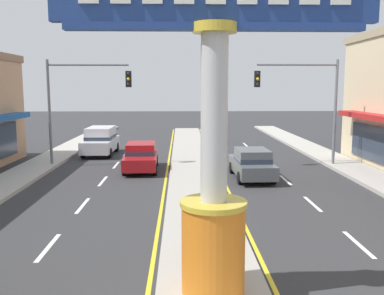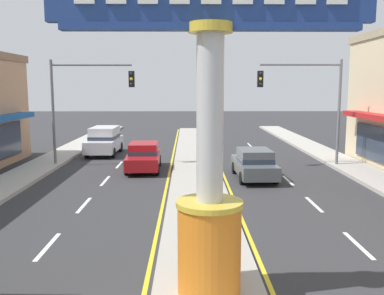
{
  "view_description": "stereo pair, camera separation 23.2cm",
  "coord_description": "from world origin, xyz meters",
  "px_view_note": "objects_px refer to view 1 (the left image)",
  "views": [
    {
      "loc": [
        -0.71,
        -2.73,
        4.63
      ],
      "look_at": [
        -0.32,
        11.51,
        2.6
      ],
      "focal_mm": 39.64,
      "sensor_mm": 36.0,
      "label": 1
    },
    {
      "loc": [
        -0.48,
        -2.74,
        4.63
      ],
      "look_at": [
        -0.32,
        11.51,
        2.6
      ],
      "focal_mm": 39.64,
      "sensor_mm": 36.0,
      "label": 2
    }
  ],
  "objects_px": {
    "district_sign": "(214,132)",
    "suv_mid_left_lane": "(101,140)",
    "traffic_light_left_side": "(79,94)",
    "traffic_light_right_side": "(306,94)",
    "sedan_far_right_lane": "(141,156)",
    "sedan_near_right_lane": "(252,163)"
  },
  "relations": [
    {
      "from": "district_sign",
      "to": "sedan_near_right_lane",
      "type": "xyz_separation_m",
      "value": [
        2.93,
        12.31,
        -2.9
      ]
    },
    {
      "from": "sedan_near_right_lane",
      "to": "district_sign",
      "type": "bearing_deg",
      "value": -103.39
    },
    {
      "from": "traffic_light_right_side",
      "to": "sedan_far_right_lane",
      "type": "xyz_separation_m",
      "value": [
        -9.44,
        -0.77,
        -3.46
      ]
    },
    {
      "from": "district_sign",
      "to": "traffic_light_left_side",
      "type": "xyz_separation_m",
      "value": [
        -6.51,
        15.85,
        0.56
      ]
    },
    {
      "from": "traffic_light_left_side",
      "to": "traffic_light_right_side",
      "type": "distance_m",
      "value": 13.03
    },
    {
      "from": "district_sign",
      "to": "traffic_light_left_side",
      "type": "relative_size",
      "value": 1.2
    },
    {
      "from": "district_sign",
      "to": "suv_mid_left_lane",
      "type": "relative_size",
      "value": 1.61
    },
    {
      "from": "sedan_near_right_lane",
      "to": "sedan_far_right_lane",
      "type": "xyz_separation_m",
      "value": [
        -5.86,
        2.37,
        0.0
      ]
    },
    {
      "from": "traffic_light_right_side",
      "to": "suv_mid_left_lane",
      "type": "distance_m",
      "value": 14.04
    },
    {
      "from": "district_sign",
      "to": "sedan_near_right_lane",
      "type": "distance_m",
      "value": 12.98
    },
    {
      "from": "traffic_light_right_side",
      "to": "sedan_near_right_lane",
      "type": "distance_m",
      "value": 5.89
    },
    {
      "from": "sedan_near_right_lane",
      "to": "suv_mid_left_lane",
      "type": "xyz_separation_m",
      "value": [
        -9.16,
        8.06,
        0.2
      ]
    },
    {
      "from": "traffic_light_right_side",
      "to": "suv_mid_left_lane",
      "type": "relative_size",
      "value": 1.34
    },
    {
      "from": "district_sign",
      "to": "sedan_far_right_lane",
      "type": "bearing_deg",
      "value": 101.28
    },
    {
      "from": "district_sign",
      "to": "traffic_light_left_side",
      "type": "bearing_deg",
      "value": 112.34
    },
    {
      "from": "district_sign",
      "to": "sedan_far_right_lane",
      "type": "relative_size",
      "value": 1.71
    },
    {
      "from": "suv_mid_left_lane",
      "to": "district_sign",
      "type": "bearing_deg",
      "value": -73.01
    },
    {
      "from": "district_sign",
      "to": "sedan_far_right_lane",
      "type": "distance_m",
      "value": 15.25
    },
    {
      "from": "traffic_light_right_side",
      "to": "sedan_far_right_lane",
      "type": "height_order",
      "value": "traffic_light_right_side"
    },
    {
      "from": "sedan_far_right_lane",
      "to": "traffic_light_right_side",
      "type": "bearing_deg",
      "value": 4.63
    },
    {
      "from": "suv_mid_left_lane",
      "to": "traffic_light_left_side",
      "type": "bearing_deg",
      "value": -93.62
    },
    {
      "from": "sedan_near_right_lane",
      "to": "sedan_far_right_lane",
      "type": "relative_size",
      "value": 1.0
    }
  ]
}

